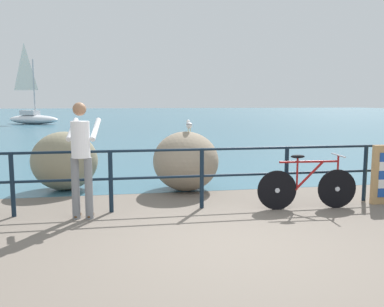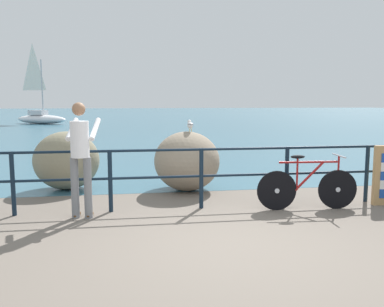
% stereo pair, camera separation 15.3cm
% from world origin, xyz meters
% --- Properties ---
extents(ground_plane, '(120.00, 120.00, 0.10)m').
position_xyz_m(ground_plane, '(0.00, 20.00, -0.05)').
color(ground_plane, '#6B6056').
extents(sea_surface, '(120.00, 90.00, 0.01)m').
position_xyz_m(sea_surface, '(0.00, 48.01, 0.00)').
color(sea_surface, '#38667A').
rests_on(sea_surface, ground_plane).
extents(promenade_railing, '(9.08, 0.07, 1.02)m').
position_xyz_m(promenade_railing, '(0.00, 1.75, 0.64)').
color(promenade_railing, black).
rests_on(promenade_railing, ground_plane).
extents(bicycle, '(1.70, 0.48, 0.92)m').
position_xyz_m(bicycle, '(1.73, 1.40, 0.39)').
color(bicycle, black).
rests_on(bicycle, ground_plane).
extents(person_at_railing, '(0.51, 0.66, 1.78)m').
position_xyz_m(person_at_railing, '(-1.92, 1.48, 0.99)').
color(person_at_railing, slate).
rests_on(person_at_railing, ground_plane).
extents(breakwater_boulder_main, '(1.32, 1.45, 1.19)m').
position_xyz_m(breakwater_boulder_main, '(-0.05, 3.18, 0.60)').
color(breakwater_boulder_main, gray).
rests_on(breakwater_boulder_main, ground).
extents(breakwater_boulder_left, '(1.32, 1.15, 1.19)m').
position_xyz_m(breakwater_boulder_left, '(-2.46, 3.64, 0.59)').
color(breakwater_boulder_left, gray).
rests_on(breakwater_boulder_left, ground).
extents(seagull, '(0.12, 0.34, 0.23)m').
position_xyz_m(seagull, '(0.02, 3.16, 1.33)').
color(seagull, gold).
rests_on(seagull, breakwater_boulder_main).
extents(sailboat, '(4.49, 3.24, 6.16)m').
position_xyz_m(sailboat, '(-8.00, 28.24, 0.71)').
color(sailboat, white).
rests_on(sailboat, sea_surface).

